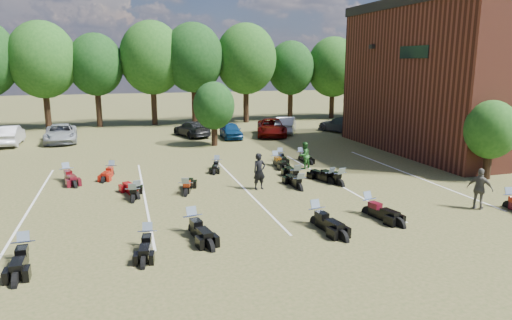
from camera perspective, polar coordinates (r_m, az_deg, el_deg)
name	(u,v)px	position (r m, az deg, el deg)	size (l,w,h in m)	color
ground	(320,199)	(21.93, 8.07, -4.86)	(160.00, 160.00, 0.00)	brown
car_1	(9,135)	(40.56, -28.49, 2.73)	(1.64, 4.70, 1.55)	#B7B6BB
car_2	(61,133)	(40.15, -23.23, 3.07)	(2.42, 5.24, 1.46)	#93979B
car_3	(192,129)	(40.33, -8.02, 3.89)	(1.86, 4.59, 1.33)	black
car_4	(231,131)	(39.00, -3.16, 3.70)	(1.56, 3.89, 1.32)	navy
car_5	(286,125)	(41.89, 3.75, 4.42)	(1.62, 4.63, 1.53)	#B3B2AE
car_6	(272,127)	(40.26, 1.96, 4.10)	(2.48, 5.38, 1.49)	#5D0905
car_7	(341,125)	(43.07, 10.63, 4.38)	(2.01, 4.94, 1.43)	#3B3C40
person_black	(259,171)	(23.14, 0.42, -1.44)	(0.68, 0.45, 1.87)	black
person_green	(304,155)	(27.86, 6.06, 0.58)	(0.80, 0.62, 1.64)	#266425
person_grey	(480,189)	(22.33, 26.19, -3.26)	(1.07, 0.45, 1.83)	#555148
motorcycle_0	(25,261)	(17.06, -26.89, -11.15)	(0.76, 2.40, 1.34)	black
motorcycle_1	(193,233)	(17.77, -7.88, -8.97)	(0.79, 2.48, 1.39)	black
motorcycle_2	(148,247)	(16.76, -13.33, -10.53)	(0.69, 2.17, 1.21)	black
motorcycle_3	(316,224)	(18.59, 7.52, -7.99)	(0.80, 2.50, 1.39)	black
motorcycle_5	(368,214)	(20.23, 13.86, -6.57)	(0.77, 2.42, 1.35)	black
motorcycle_6	(508,208)	(23.32, 29.02, -5.28)	(0.74, 2.32, 1.29)	#4B0A14
motorcycle_7	(137,198)	(22.63, -14.68, -4.61)	(0.72, 2.25, 1.26)	maroon
motorcycle_8	(186,195)	(22.59, -8.73, -4.38)	(0.73, 2.28, 1.27)	black
motorcycle_9	(133,201)	(22.11, -15.09, -5.03)	(0.71, 2.23, 1.25)	black
motorcycle_10	(296,182)	(24.87, 5.08, -2.75)	(0.78, 2.43, 1.36)	black
motorcycle_11	(300,190)	(23.34, 5.48, -3.75)	(0.72, 2.26, 1.26)	black
motorcycle_12	(330,183)	(24.79, 9.25, -2.91)	(0.71, 2.24, 1.25)	black
motorcycle_13	(340,186)	(24.41, 10.44, -3.19)	(0.79, 2.47, 1.38)	black
motorcycle_14	(67,180)	(27.20, -22.52, -2.35)	(0.77, 2.42, 1.35)	#4E0B15
motorcycle_15	(112,175)	(27.47, -17.57, -1.85)	(0.68, 2.13, 1.19)	maroon
motorcycle_16	(217,169)	(27.97, -4.91, -1.07)	(0.64, 2.02, 1.13)	black
motorcycle_17	(276,165)	(28.85, 2.47, -0.63)	(0.71, 2.23, 1.25)	black
motorcycle_18	(301,160)	(30.49, 5.60, 0.02)	(0.65, 2.04, 1.14)	black
motorcycle_19	(280,160)	(30.20, 3.04, -0.05)	(0.67, 2.09, 1.17)	black
tree_line	(197,63)	(48.68, -7.36, 11.97)	(56.00, 6.00, 9.79)	black
young_tree_near_building	(491,130)	(28.07, 27.30, 3.38)	(2.80, 2.80, 4.16)	black
young_tree_midfield	(214,106)	(35.37, -5.29, 6.77)	(3.20, 3.20, 4.70)	black
parking_lines	(243,188)	(23.67, -1.60, -3.46)	(20.10, 14.00, 0.01)	silver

